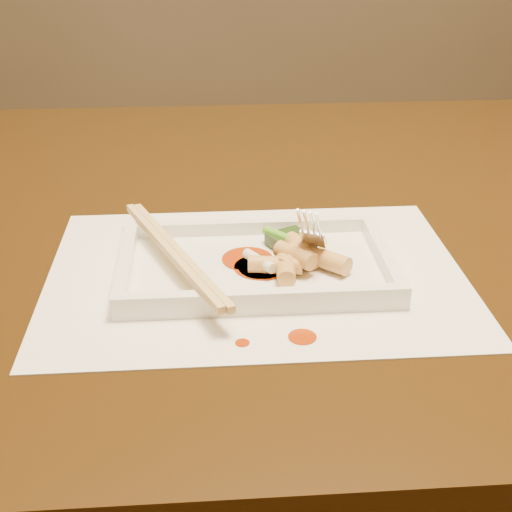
{
  "coord_description": "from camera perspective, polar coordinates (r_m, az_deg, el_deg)",
  "views": [
    {
      "loc": [
        -0.04,
        -0.77,
        1.08
      ],
      "look_at": [
        0.01,
        -0.16,
        0.77
      ],
      "focal_mm": 50.0,
      "sensor_mm": 36.0,
      "label": 1
    }
  ],
  "objects": [
    {
      "name": "rice_cake_2",
      "position": [
        0.69,
        3.96,
        0.76
      ],
      "size": [
        0.04,
        0.04,
        0.02
      ],
      "primitive_type": "cylinder",
      "rotation": [
        1.57,
        0.0,
        2.15
      ],
      "color": "tan",
      "rests_on": "plate_base"
    },
    {
      "name": "sauce_blob_2",
      "position": [
        0.68,
        0.56,
        -0.98
      ],
      "size": [
        0.05,
        0.05,
        0.0
      ],
      "primitive_type": "cylinder",
      "color": "#A12F04",
      "rests_on": "plate_base"
    },
    {
      "name": "chopstick_a",
      "position": [
        0.68,
        -6.93,
        0.33
      ],
      "size": [
        0.1,
        0.22,
        0.01
      ],
      "primitive_type": "cube",
      "rotation": [
        0.0,
        0.0,
        0.4
      ],
      "color": "tan",
      "rests_on": "plate_rim_near"
    },
    {
      "name": "table",
      "position": [
        0.88,
        -1.25,
        -2.14
      ],
      "size": [
        1.4,
        0.9,
        0.75
      ],
      "color": "black",
      "rests_on": "ground"
    },
    {
      "name": "fork",
      "position": [
        0.68,
        5.81,
        5.7
      ],
      "size": [
        0.09,
        0.1,
        0.14
      ],
      "primitive_type": null,
      "color": "silver",
      "rests_on": "plate_base"
    },
    {
      "name": "sauce_blob_0",
      "position": [
        0.7,
        -0.68,
        -0.23
      ],
      "size": [
        0.05,
        0.05,
        0.0
      ],
      "primitive_type": "cylinder",
      "color": "#A12F04",
      "rests_on": "plate_base"
    },
    {
      "name": "rice_cake_1",
      "position": [
        0.66,
        1.57,
        -0.7
      ],
      "size": [
        0.05,
        0.02,
        0.02
      ],
      "primitive_type": "cylinder",
      "rotation": [
        1.57,
        0.0,
        1.42
      ],
      "color": "tan",
      "rests_on": "plate_base"
    },
    {
      "name": "plate_rim_near",
      "position": [
        0.62,
        0.51,
        -3.37
      ],
      "size": [
        0.26,
        0.01,
        0.01
      ],
      "primitive_type": "cube",
      "color": "white",
      "rests_on": "plate_base"
    },
    {
      "name": "plate_rim_left",
      "position": [
        0.69,
        -10.39,
        -0.57
      ],
      "size": [
        0.01,
        0.14,
        0.01
      ],
      "primitive_type": "cube",
      "color": "white",
      "rests_on": "plate_base"
    },
    {
      "name": "sauce_splatter_a",
      "position": [
        0.59,
        3.73,
        -6.47
      ],
      "size": [
        0.02,
        0.02,
        0.0
      ],
      "primitive_type": "cylinder",
      "color": "#A12F04",
      "rests_on": "placemat"
    },
    {
      "name": "rice_cake_7",
      "position": [
        0.69,
        3.7,
        0.34
      ],
      "size": [
        0.03,
        0.05,
        0.02
      ],
      "primitive_type": "cylinder",
      "rotation": [
        1.57,
        0.0,
        0.26
      ],
      "color": "tan",
      "rests_on": "plate_base"
    },
    {
      "name": "rice_cake_0",
      "position": [
        0.67,
        3.24,
        -0.35
      ],
      "size": [
        0.04,
        0.04,
        0.02
      ],
      "primitive_type": "cylinder",
      "rotation": [
        1.57,
        0.0,
        2.33
      ],
      "color": "tan",
      "rests_on": "plate_base"
    },
    {
      "name": "sauce_splatter_b",
      "position": [
        0.59,
        -1.09,
        -6.95
      ],
      "size": [
        0.01,
        0.01,
        0.0
      ],
      "primitive_type": "cylinder",
      "color": "#A12F04",
      "rests_on": "placemat"
    },
    {
      "name": "plate_rim_right",
      "position": [
        0.7,
        10.15,
        0.12
      ],
      "size": [
        0.01,
        0.14,
        0.01
      ],
      "primitive_type": "cube",
      "color": "white",
      "rests_on": "plate_base"
    },
    {
      "name": "rice_cake_6",
      "position": [
        0.69,
        3.83,
        0.55
      ],
      "size": [
        0.04,
        0.05,
        0.02
      ],
      "primitive_type": "cylinder",
      "rotation": [
        1.57,
        0.0,
        0.41
      ],
      "color": "tan",
      "rests_on": "plate_base"
    },
    {
      "name": "scallion_green",
      "position": [
        0.7,
        3.3,
        1.08
      ],
      "size": [
        0.06,
        0.07,
        0.01
      ],
      "primitive_type": "cylinder",
      "rotation": [
        1.57,
        0.0,
        0.74
      ],
      "color": "#419818",
      "rests_on": "plate_base"
    },
    {
      "name": "scallion_white",
      "position": [
        0.67,
        0.26,
        -0.39
      ],
      "size": [
        0.03,
        0.04,
        0.01
      ],
      "primitive_type": "cylinder",
      "rotation": [
        1.57,
        0.0,
        0.58
      ],
      "color": "#EAEACC",
      "rests_on": "plate_base"
    },
    {
      "name": "placemat",
      "position": [
        0.69,
        0.0,
        -1.39
      ],
      "size": [
        0.4,
        0.3,
        0.0
      ],
      "primitive_type": "cube",
      "color": "white",
      "rests_on": "table"
    },
    {
      "name": "sauce_blob_1",
      "position": [
        0.68,
        0.33,
        -0.9
      ],
      "size": [
        0.05,
        0.05,
        0.0
      ],
      "primitive_type": "cylinder",
      "color": "#A12F04",
      "rests_on": "plate_base"
    },
    {
      "name": "rice_cake_3",
      "position": [
        0.68,
        5.63,
        -0.29
      ],
      "size": [
        0.05,
        0.05,
        0.02
      ],
      "primitive_type": "cylinder",
      "rotation": [
        1.57,
        0.0,
        0.81
      ],
      "color": "tan",
      "rests_on": "plate_base"
    },
    {
      "name": "chopstick_b",
      "position": [
        0.68,
        -6.26,
        0.35
      ],
      "size": [
        0.1,
        0.22,
        0.01
      ],
      "primitive_type": "cube",
      "rotation": [
        0.0,
        0.0,
        0.4
      ],
      "color": "tan",
      "rests_on": "plate_rim_near"
    },
    {
      "name": "rice_cake_4",
      "position": [
        0.66,
        2.39,
        -0.99
      ],
      "size": [
        0.02,
        0.05,
        0.02
      ],
      "primitive_type": "cylinder",
      "rotation": [
        1.57,
        0.0,
        3.06
      ],
      "color": "tan",
      "rests_on": "plate_base"
    },
    {
      "name": "plate_base",
      "position": [
        0.69,
        0.0,
        -1.04
      ],
      "size": [
        0.26,
        0.16,
        0.01
      ],
      "primitive_type": "cube",
      "color": "white",
      "rests_on": "placemat"
    },
    {
      "name": "rice_cake_5",
      "position": [
        0.67,
        3.14,
        0.06
      ],
      "size": [
        0.04,
        0.04,
        0.02
      ],
      "primitive_type": "cylinder",
      "rotation": [
        1.57,
        0.0,
        0.7
      ],
      "color": "tan",
      "rests_on": "plate_base"
    },
    {
      "name": "veg_piece",
      "position": [
        0.72,
        2.54,
        1.36
      ],
      "size": [
        0.05,
        0.04,
        0.01
      ],
      "primitive_type": "cube",
      "rotation": [
        0.0,
        0.0,
        0.48
      ],
      "color": "black",
      "rests_on": "plate_base"
    },
    {
      "name": "plate_rim_far",
      "position": [
        0.75,
        -0.42,
        2.37
      ],
      "size": [
        0.26,
        0.01,
        0.01
      ],
      "primitive_type": "cube",
      "color": "white",
      "rests_on": "plate_base"
    }
  ]
}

